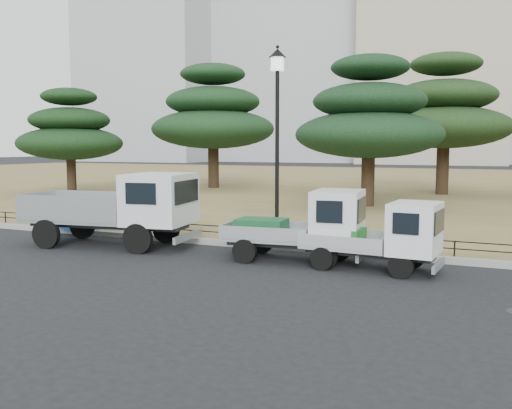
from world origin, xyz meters
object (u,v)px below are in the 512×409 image
at_px(truck_kei_rear, 381,236).
at_px(street_lamp, 277,113).
at_px(tarp_pile, 79,217).
at_px(truck_kei_front, 304,226).
at_px(truck_large, 119,206).

distance_m(truck_kei_rear, street_lamp, 4.76).
relative_size(street_lamp, tarp_pile, 3.23).
distance_m(truck_kei_front, tarp_pile, 8.46).
bearing_deg(truck_kei_front, tarp_pile, 165.02).
xyz_separation_m(truck_kei_rear, street_lamp, (-3.28, 1.77, 2.96)).
height_order(truck_kei_front, truck_kei_rear, truck_kei_front).
bearing_deg(truck_kei_rear, truck_kei_front, 176.12).
height_order(truck_large, truck_kei_front, truck_large).
bearing_deg(street_lamp, tarp_pile, -179.25).
relative_size(truck_kei_rear, street_lamp, 0.59).
bearing_deg(street_lamp, truck_kei_rear, -28.37).
distance_m(street_lamp, tarp_pile, 7.70).
bearing_deg(truck_kei_front, truck_kei_rear, -12.65).
xyz_separation_m(truck_large, truck_kei_front, (5.53, 0.10, -0.27)).
relative_size(truck_kei_front, street_lamp, 0.66).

